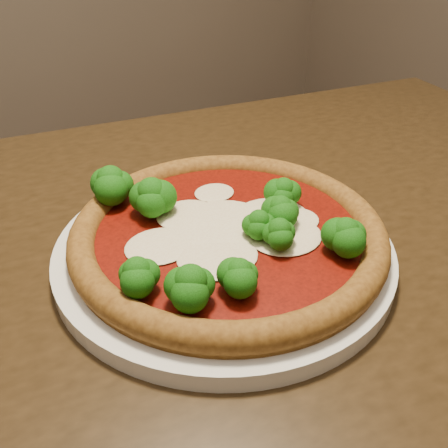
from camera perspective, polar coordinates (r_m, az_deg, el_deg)
dining_table at (r=0.63m, az=-2.14°, el=-8.64°), size 1.30×0.89×0.75m
plate at (r=0.51m, az=0.00°, el=-2.88°), size 0.34×0.34×0.02m
pizza at (r=0.50m, az=0.21°, el=-0.82°), size 0.32×0.32×0.06m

